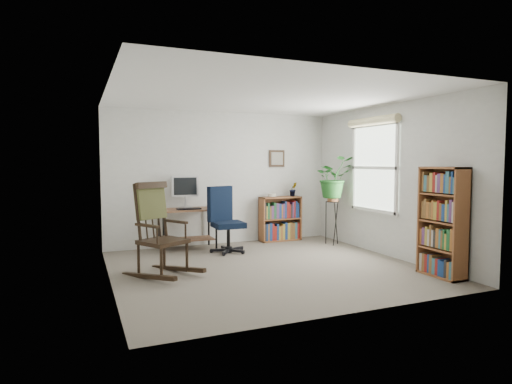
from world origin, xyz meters
name	(u,v)px	position (x,y,z in m)	size (l,w,h in m)	color
floor	(267,268)	(0.00, 0.00, 0.00)	(4.20, 4.00, 0.00)	slate
ceiling	(267,96)	(0.00, 0.00, 2.40)	(4.20, 4.00, 0.00)	white
wall_back	(222,178)	(0.00, 2.00, 1.20)	(4.20, 0.00, 2.40)	silver
wall_front	(351,193)	(0.00, -2.00, 1.20)	(4.20, 0.00, 2.40)	silver
wall_left	(109,186)	(-2.10, 0.00, 1.20)	(0.00, 4.00, 2.40)	silver
wall_right	(388,181)	(2.10, 0.00, 1.20)	(0.00, 4.00, 2.40)	silver
window	(374,168)	(2.06, 0.30, 1.40)	(0.12, 1.20, 1.50)	white
desk	(187,229)	(-0.73, 1.70, 0.35)	(0.97, 0.53, 0.70)	brown
monitor	(185,192)	(-0.73, 1.84, 0.98)	(0.46, 0.16, 0.56)	silver
keyboard	(189,209)	(-0.73, 1.58, 0.71)	(0.40, 0.15, 0.03)	black
office_chair	(228,219)	(-0.17, 1.18, 0.56)	(0.61, 0.61, 1.11)	black
rocking_chair	(163,229)	(-1.43, 0.13, 0.63)	(0.65, 1.08, 1.25)	black
low_bookshelf	(280,219)	(1.09, 1.82, 0.42)	(0.80, 0.27, 0.84)	brown
tall_bookshelf	(443,222)	(1.92, -1.30, 0.72)	(0.27, 0.63, 1.43)	brown
plant_stand	(333,219)	(1.80, 1.11, 0.46)	(0.25, 0.25, 0.92)	black
spider_plant	(333,157)	(1.80, 1.11, 1.58)	(1.69, 1.88, 1.46)	#216123
potted_plant_small	(293,193)	(1.37, 1.83, 0.89)	(0.13, 0.24, 0.11)	#216123
framed_picture	(277,159)	(1.09, 1.97, 1.56)	(0.32, 0.04, 0.32)	black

